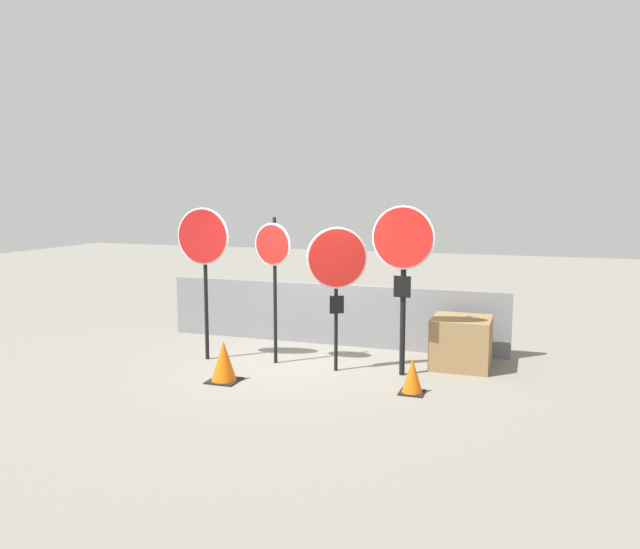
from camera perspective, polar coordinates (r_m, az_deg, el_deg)
ground_plane at (r=10.18m, az=-1.61°, el=-8.17°), size 40.00×40.00×0.00m
fence_back at (r=11.37m, az=0.95°, el=-3.65°), size 6.34×0.12×1.11m
stop_sign_0 at (r=10.28m, az=-10.63°, el=2.50°), size 0.93×0.12×2.51m
stop_sign_1 at (r=9.92m, az=-4.31°, el=1.60°), size 0.67×0.19×2.37m
stop_sign_2 at (r=9.44m, az=1.55°, el=0.77°), size 0.83×0.48×2.24m
stop_sign_3 at (r=9.27m, az=7.59°, el=1.76°), size 0.95×0.16×2.56m
traffic_cone_0 at (r=8.76m, az=8.44°, el=-9.18°), size 0.34×0.34×0.49m
traffic_cone_1 at (r=9.29m, az=-8.80°, el=-7.86°), size 0.44×0.44×0.61m
storage_crate at (r=10.16m, az=12.79°, el=-6.07°), size 0.90×0.91×0.79m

